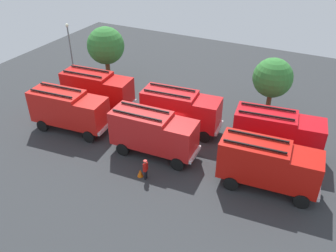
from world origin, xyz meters
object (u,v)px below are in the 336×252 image
fire_truck_1 (153,132)px  fire_truck_2 (268,164)px  fire_truck_4 (180,109)px  traffic_cone_0 (307,146)px  traffic_cone_1 (140,173)px  lamppost (70,48)px  tree_1 (273,78)px  fire_truck_3 (97,88)px  firefighter_1 (94,109)px  tree_0 (106,46)px  fire_truck_0 (69,109)px  firefighter_0 (145,169)px  fire_truck_5 (277,131)px

fire_truck_1 → fire_truck_2: bearing=-2.9°
fire_truck_4 → traffic_cone_0: fire_truck_4 is taller
fire_truck_4 → traffic_cone_1: fire_truck_4 is taller
fire_truck_4 → traffic_cone_0: 11.31m
lamppost → traffic_cone_1: bearing=-36.6°
traffic_cone_0 → traffic_cone_1: size_ratio=0.89×
fire_truck_4 → tree_1: tree_1 is taller
fire_truck_4 → tree_1: 9.33m
fire_truck_3 → traffic_cone_1: fire_truck_3 is taller
firefighter_1 → tree_0: bearing=-139.9°
fire_truck_0 → firefighter_1: (0.72, 2.56, -1.17)m
tree_0 → fire_truck_4: bearing=-25.8°
traffic_cone_0 → traffic_cone_1: traffic_cone_1 is taller
fire_truck_1 → tree_1: (6.93, 10.83, 1.75)m
firefighter_0 → traffic_cone_1: size_ratio=2.67×
fire_truck_4 → firefighter_1: bearing=-172.3°
tree_1 → traffic_cone_1: bearing=-114.8°
fire_truck_5 → firefighter_0: bearing=-143.0°
fire_truck_1 → lamppost: 17.86m
fire_truck_2 → fire_truck_5: size_ratio=0.99×
fire_truck_2 → fire_truck_5: same height
fire_truck_1 → tree_1: bearing=54.4°
tree_0 → lamppost: size_ratio=0.97×
fire_truck_5 → fire_truck_0: bearing=-172.3°
tree_0 → traffic_cone_1: (12.03, -13.25, -4.02)m
fire_truck_0 → traffic_cone_1: (9.12, -3.00, -1.83)m
firefighter_1 → tree_1: size_ratio=0.30×
traffic_cone_0 → fire_truck_2: bearing=-107.9°
fire_truck_1 → firefighter_0: (1.02, -3.13, -1.19)m
fire_truck_0 → traffic_cone_1: bearing=-23.5°
fire_truck_0 → fire_truck_1: 8.62m
firefighter_1 → fire_truck_3: bearing=-140.5°
fire_truck_3 → fire_truck_5: bearing=-4.8°
fire_truck_4 → fire_truck_5: (8.59, 0.17, 0.00)m
traffic_cone_0 → lamppost: (-26.81, 2.37, 3.62)m
fire_truck_1 → traffic_cone_1: 3.62m
fire_truck_0 → tree_0: (-2.90, 10.25, 2.19)m
fire_truck_2 → firefighter_0: size_ratio=4.29×
traffic_cone_0 → lamppost: bearing=174.9°
firefighter_0 → traffic_cone_1: firefighter_0 is taller
fire_truck_2 → fire_truck_1: bearing=175.3°
firefighter_0 → tree_1: tree_1 is taller
fire_truck_3 → traffic_cone_0: (20.18, 1.93, -1.87)m
fire_truck_3 → tree_0: bearing=110.3°
fire_truck_2 → traffic_cone_0: fire_truck_2 is taller
lamppost → fire_truck_2: bearing=-19.5°
fire_truck_2 → tree_1: 11.22m
fire_truck_5 → tree_0: bearing=157.6°
fire_truck_3 → tree_0: size_ratio=1.14×
fire_truck_4 → firefighter_0: 7.65m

